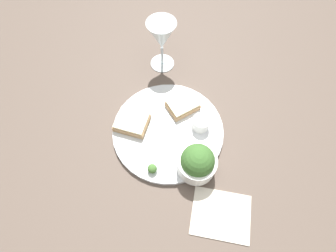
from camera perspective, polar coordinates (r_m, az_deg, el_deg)
The scene contains 9 objects.
ground_plane at distance 0.75m, azimuth 0.00°, elevation -1.22°, with size 4.00×4.00×0.00m, color brown.
dinner_plate at distance 0.74m, azimuth 0.00°, elevation -0.97°, with size 0.31×0.31×0.01m.
salad_bowl at distance 0.66m, azimuth 6.37°, elevation -7.83°, with size 0.10×0.10×0.09m.
sauce_ramekin at distance 0.72m, azimuth 7.22°, elevation 0.57°, with size 0.05×0.05×0.04m.
cheese_toast_near at distance 0.74m, azimuth -7.89°, elevation 0.86°, with size 0.11×0.10×0.03m.
cheese_toast_far at distance 0.76m, azimuth 3.20°, elevation 4.58°, with size 0.10×0.09×0.03m.
wine_glass at distance 0.81m, azimuth -1.40°, elevation 18.74°, with size 0.09×0.09×0.16m.
garnish at distance 0.68m, azimuth -3.45°, elevation -9.26°, with size 0.02×0.02×0.02m.
napkin at distance 0.68m, azimuth 11.49°, elevation -18.37°, with size 0.17×0.15×0.01m.
Camera 1 is at (-0.04, -0.33, 0.67)m, focal length 28.00 mm.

